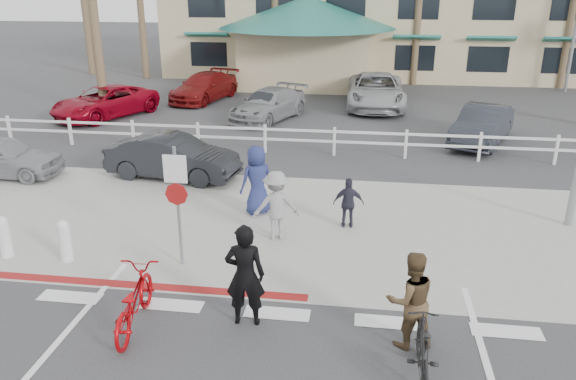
# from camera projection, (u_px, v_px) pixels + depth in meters

# --- Properties ---
(ground) EXTENTS (140.00, 140.00, 0.00)m
(ground) POSITION_uv_depth(u_px,v_px,m) (272.00, 333.00, 9.62)
(ground) COLOR #333335
(sidewalk_plaza) EXTENTS (22.00, 7.00, 0.01)m
(sidewalk_plaza) POSITION_uv_depth(u_px,v_px,m) (302.00, 226.00, 13.79)
(sidewalk_plaza) COLOR gray
(sidewalk_plaza) RESTS_ON ground
(cross_street) EXTENTS (40.00, 5.00, 0.01)m
(cross_street) POSITION_uv_depth(u_px,v_px,m) (317.00, 174.00, 17.50)
(cross_street) COLOR #333335
(cross_street) RESTS_ON ground
(parking_lot) EXTENTS (50.00, 16.00, 0.01)m
(parking_lot) POSITION_uv_depth(u_px,v_px,m) (336.00, 108.00, 26.30)
(parking_lot) COLOR #333335
(parking_lot) RESTS_ON ground
(curb_red) EXTENTS (7.00, 0.25, 0.02)m
(curb_red) POSITION_uv_depth(u_px,v_px,m) (133.00, 285.00, 11.13)
(curb_red) COLOR maroon
(curb_red) RESTS_ON ground
(rail_fence) EXTENTS (29.40, 0.16, 1.00)m
(rail_fence) POSITION_uv_depth(u_px,v_px,m) (337.00, 142.00, 19.11)
(rail_fence) COLOR silver
(rail_fence) RESTS_ON ground
(sign_post) EXTENTS (0.50, 0.10, 2.90)m
(sign_post) POSITION_uv_depth(u_px,v_px,m) (178.00, 201.00, 11.45)
(sign_post) COLOR gray
(sign_post) RESTS_ON ground
(bollard_0) EXTENTS (0.26, 0.26, 0.95)m
(bollard_0) POSITION_uv_depth(u_px,v_px,m) (65.00, 241.00, 11.94)
(bollard_0) COLOR silver
(bollard_0) RESTS_ON ground
(bollard_1) EXTENTS (0.26, 0.26, 0.95)m
(bollard_1) POSITION_uv_depth(u_px,v_px,m) (4.00, 237.00, 12.12)
(bollard_1) COLOR silver
(bollard_1) RESTS_ON ground
(bike_red) EXTENTS (0.86, 2.01, 1.03)m
(bike_red) POSITION_uv_depth(u_px,v_px,m) (133.00, 301.00, 9.64)
(bike_red) COLOR #9E0409
(bike_red) RESTS_ON ground
(rider_red) EXTENTS (0.72, 0.51, 1.89)m
(rider_red) POSITION_uv_depth(u_px,v_px,m) (245.00, 275.00, 9.60)
(rider_red) COLOR black
(rider_red) RESTS_ON ground
(bike_black) EXTENTS (0.46, 1.62, 0.97)m
(bike_black) POSITION_uv_depth(u_px,v_px,m) (423.00, 350.00, 8.41)
(bike_black) COLOR black
(bike_black) RESTS_ON ground
(rider_black) EXTENTS (0.97, 0.84, 1.69)m
(rider_black) POSITION_uv_depth(u_px,v_px,m) (410.00, 300.00, 9.05)
(rider_black) COLOR #4F3C25
(rider_black) RESTS_ON ground
(pedestrian_a) EXTENTS (1.19, 0.88, 1.65)m
(pedestrian_a) POSITION_uv_depth(u_px,v_px,m) (276.00, 206.00, 12.87)
(pedestrian_a) COLOR gray
(pedestrian_a) RESTS_ON ground
(pedestrian_child) EXTENTS (0.76, 0.35, 1.26)m
(pedestrian_child) POSITION_uv_depth(u_px,v_px,m) (349.00, 203.00, 13.53)
(pedestrian_child) COLOR #292837
(pedestrian_child) RESTS_ON ground
(pedestrian_b) EXTENTS (1.05, 0.99, 1.80)m
(pedestrian_b) POSITION_uv_depth(u_px,v_px,m) (257.00, 180.00, 14.27)
(pedestrian_b) COLOR navy
(pedestrian_b) RESTS_ON ground
(car_white_sedan) EXTENTS (4.16, 1.94, 1.32)m
(car_white_sedan) POSITION_uv_depth(u_px,v_px,m) (173.00, 157.00, 16.93)
(car_white_sedan) COLOR black
(car_white_sedan) RESTS_ON ground
(car_red_compact) EXTENTS (3.71, 1.54, 1.26)m
(car_red_compact) POSITION_uv_depth(u_px,v_px,m) (0.00, 156.00, 17.10)
(car_red_compact) COLOR gray
(car_red_compact) RESTS_ON ground
(lot_car_0) EXTENTS (4.06, 5.33, 1.35)m
(lot_car_0) POSITION_uv_depth(u_px,v_px,m) (105.00, 102.00, 24.43)
(lot_car_0) COLOR maroon
(lot_car_0) RESTS_ON ground
(lot_car_1) EXTENTS (3.31, 4.79, 1.29)m
(lot_car_1) POSITION_uv_depth(u_px,v_px,m) (269.00, 105.00, 24.07)
(lot_car_1) COLOR gray
(lot_car_1) RESTS_ON ground
(lot_car_2) EXTENTS (2.93, 4.25, 1.34)m
(lot_car_2) POSITION_uv_depth(u_px,v_px,m) (267.00, 104.00, 24.00)
(lot_car_2) COLOR #2B2D32
(lot_car_2) RESTS_ON ground
(lot_car_3) EXTENTS (2.97, 4.42, 1.38)m
(lot_car_3) POSITION_uv_depth(u_px,v_px,m) (482.00, 125.00, 20.50)
(lot_car_3) COLOR #252730
(lot_car_3) RESTS_ON ground
(lot_car_4) EXTENTS (2.98, 4.93, 1.34)m
(lot_car_4) POSITION_uv_depth(u_px,v_px,m) (204.00, 87.00, 27.83)
(lot_car_4) COLOR maroon
(lot_car_4) RESTS_ON ground
(lot_car_5) EXTENTS (2.69, 5.65, 1.56)m
(lot_car_5) POSITION_uv_depth(u_px,v_px,m) (376.00, 91.00, 26.29)
(lot_car_5) COLOR #999B9D
(lot_car_5) RESTS_ON ground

